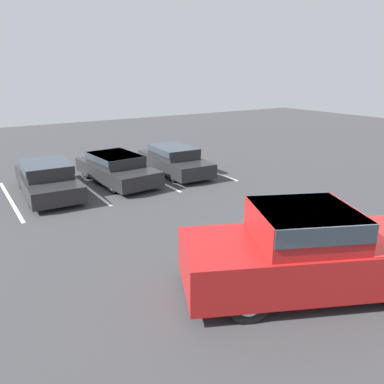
# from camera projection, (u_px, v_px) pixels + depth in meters

# --- Properties ---
(ground_plane) EXTENTS (60.00, 60.00, 0.00)m
(ground_plane) POSITION_uv_depth(u_px,v_px,m) (325.00, 268.00, 8.91)
(ground_plane) COLOR #38383A
(stall_stripe_a) EXTENTS (0.12, 5.18, 0.01)m
(stall_stripe_a) POSITION_uv_depth(u_px,v_px,m) (10.00, 200.00, 13.62)
(stall_stripe_a) COLOR white
(stall_stripe_a) RESTS_ON ground_plane
(stall_stripe_b) EXTENTS (0.12, 5.18, 0.01)m
(stall_stripe_b) POSITION_uv_depth(u_px,v_px,m) (87.00, 187.00, 15.10)
(stall_stripe_b) COLOR white
(stall_stripe_b) RESTS_ON ground_plane
(stall_stripe_c) EXTENTS (0.12, 5.18, 0.01)m
(stall_stripe_c) POSITION_uv_depth(u_px,v_px,m) (150.00, 177.00, 16.59)
(stall_stripe_c) COLOR white
(stall_stripe_c) RESTS_ON ground_plane
(stall_stripe_d) EXTENTS (0.12, 5.18, 0.01)m
(stall_stripe_d) POSITION_uv_depth(u_px,v_px,m) (203.00, 168.00, 18.07)
(stall_stripe_d) COLOR white
(stall_stripe_d) RESTS_ON ground_plane
(pickup_truck) EXTENTS (5.84, 4.18, 1.86)m
(pickup_truck) POSITION_uv_depth(u_px,v_px,m) (314.00, 250.00, 7.79)
(pickup_truck) COLOR #A51919
(pickup_truck) RESTS_ON ground_plane
(parked_sedan_a) EXTENTS (2.02, 4.62, 1.23)m
(parked_sedan_a) POSITION_uv_depth(u_px,v_px,m) (47.00, 177.00, 14.16)
(parked_sedan_a) COLOR #232326
(parked_sedan_a) RESTS_ON ground_plane
(parked_sedan_b) EXTENTS (2.18, 4.65, 1.19)m
(parked_sedan_b) POSITION_uv_depth(u_px,v_px,m) (116.00, 167.00, 15.71)
(parked_sedan_b) COLOR #232326
(parked_sedan_b) RESTS_ON ground_plane
(parked_sedan_c) EXTENTS (1.94, 4.57, 1.22)m
(parked_sedan_c) POSITION_uv_depth(u_px,v_px,m) (174.00, 159.00, 17.11)
(parked_sedan_c) COLOR #232326
(parked_sedan_c) RESTS_ON ground_plane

